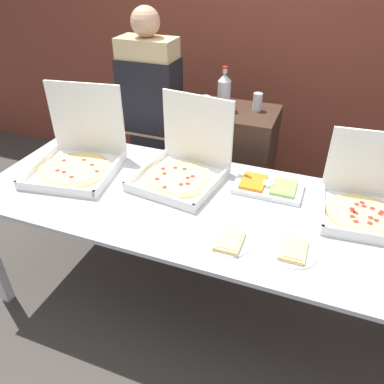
% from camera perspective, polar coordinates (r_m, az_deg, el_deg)
% --- Properties ---
extents(ground_plane, '(16.00, 16.00, 0.00)m').
position_cam_1_polar(ground_plane, '(2.65, 0.00, -15.96)').
color(ground_plane, '#423D38').
extents(brick_wall_behind, '(10.00, 0.06, 2.80)m').
position_cam_1_polar(brick_wall_behind, '(3.42, 11.05, 22.68)').
color(brick_wall_behind, brown).
rests_on(brick_wall_behind, ground_plane).
extents(buffet_table, '(2.44, 0.98, 0.82)m').
position_cam_1_polar(buffet_table, '(2.14, 0.00, -2.88)').
color(buffet_table, silver).
rests_on(buffet_table, ground_plane).
extents(pizza_box_far_right, '(0.53, 0.54, 0.47)m').
position_cam_1_polar(pizza_box_far_right, '(2.24, -1.39, 3.95)').
color(pizza_box_far_right, white).
rests_on(pizza_box_far_right, buffet_table).
extents(pizza_box_near_right, '(0.44, 0.45, 0.40)m').
position_cam_1_polar(pizza_box_near_right, '(2.14, 24.54, -1.34)').
color(pizza_box_near_right, white).
rests_on(pizza_box_near_right, buffet_table).
extents(pizza_box_near_left, '(0.57, 0.58, 0.49)m').
position_cam_1_polar(pizza_box_near_left, '(2.45, -17.03, 5.20)').
color(pizza_box_near_left, white).
rests_on(pizza_box_near_left, buffet_table).
extents(paper_plate_front_right, '(0.23, 0.23, 0.03)m').
position_cam_1_polar(paper_plate_front_right, '(1.81, 15.14, -8.60)').
color(paper_plate_front_right, white).
rests_on(paper_plate_front_right, buffet_table).
extents(paper_plate_front_center, '(0.20, 0.20, 0.03)m').
position_cam_1_polar(paper_plate_front_center, '(1.80, 5.75, -7.51)').
color(paper_plate_front_center, white).
rests_on(paper_plate_front_center, buffet_table).
extents(veggie_tray, '(0.39, 0.22, 0.05)m').
position_cam_1_polar(veggie_tray, '(2.20, 11.50, 0.73)').
color(veggie_tray, white).
rests_on(veggie_tray, buffet_table).
extents(sideboard_podium, '(0.60, 0.46, 1.03)m').
position_cam_1_polar(sideboard_podium, '(2.96, 6.01, 2.92)').
color(sideboard_podium, '#382319').
rests_on(sideboard_podium, ground_plane).
extents(soda_bottle, '(0.09, 0.09, 0.30)m').
position_cam_1_polar(soda_bottle, '(2.71, 4.91, 15.08)').
color(soda_bottle, '#B7BCC1').
rests_on(soda_bottle, sideboard_podium).
extents(soda_can_silver, '(0.07, 0.07, 0.12)m').
position_cam_1_polar(soda_can_silver, '(2.73, 9.95, 13.38)').
color(soda_can_silver, silver).
rests_on(soda_can_silver, sideboard_podium).
extents(soda_can_colored, '(0.07, 0.07, 0.12)m').
position_cam_1_polar(soda_can_colored, '(2.64, 2.05, 13.15)').
color(soda_can_colored, gold).
rests_on(soda_can_colored, sideboard_podium).
extents(person_server_vest, '(0.42, 0.24, 1.69)m').
position_cam_1_polar(person_server_vest, '(2.88, -6.23, 11.69)').
color(person_server_vest, black).
rests_on(person_server_vest, ground_plane).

